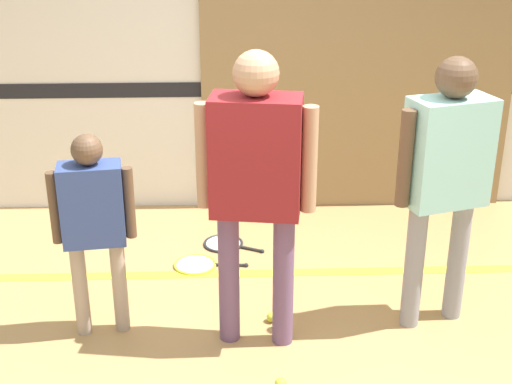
% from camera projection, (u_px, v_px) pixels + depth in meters
% --- Properties ---
extents(ground_plane, '(16.00, 16.00, 0.00)m').
position_uv_depth(ground_plane, '(255.00, 356.00, 4.15)').
color(ground_plane, tan).
extents(wall_back, '(16.00, 0.07, 3.20)m').
position_uv_depth(wall_back, '(245.00, 17.00, 5.60)').
color(wall_back, silver).
rests_on(wall_back, ground_plane).
extents(wall_panel, '(2.54, 0.05, 2.20)m').
position_uv_depth(wall_panel, '(358.00, 80.00, 5.76)').
color(wall_panel, '#93754C').
rests_on(wall_panel, ground_plane).
extents(floor_stripe, '(14.40, 0.10, 0.01)m').
position_uv_depth(floor_stripe, '(250.00, 273.00, 5.06)').
color(floor_stripe, yellow).
rests_on(floor_stripe, ground_plane).
extents(person_instructor, '(0.66, 0.34, 1.76)m').
position_uv_depth(person_instructor, '(256.00, 172.00, 3.90)').
color(person_instructor, '#6B4C70').
rests_on(person_instructor, ground_plane).
extents(person_student_left, '(0.48, 0.24, 1.27)m').
position_uv_depth(person_student_left, '(93.00, 215.00, 4.10)').
color(person_student_left, tan).
rests_on(person_student_left, ground_plane).
extents(person_student_right, '(0.61, 0.38, 1.68)m').
position_uv_depth(person_student_right, '(447.00, 166.00, 4.12)').
color(person_student_right, gray).
rests_on(person_student_right, ground_plane).
extents(racket_spare_on_floor, '(0.51, 0.41, 0.03)m').
position_uv_depth(racket_spare_on_floor, '(225.00, 244.00, 5.47)').
color(racket_spare_on_floor, '#28282D').
rests_on(racket_spare_on_floor, ground_plane).
extents(racket_second_spare, '(0.55, 0.33, 0.03)m').
position_uv_depth(racket_second_spare, '(198.00, 264.00, 5.16)').
color(racket_second_spare, '#C6D838').
rests_on(racket_second_spare, ground_plane).
extents(tennis_ball_near_instructor, '(0.07, 0.07, 0.07)m').
position_uv_depth(tennis_ball_near_instructor, '(281.00, 383.00, 3.87)').
color(tennis_ball_near_instructor, '#CCE038').
rests_on(tennis_ball_near_instructor, ground_plane).
extents(tennis_ball_by_spare_racket, '(0.07, 0.07, 0.07)m').
position_uv_depth(tennis_ball_by_spare_racket, '(233.00, 252.00, 5.29)').
color(tennis_ball_by_spare_racket, '#CCE038').
rests_on(tennis_ball_by_spare_racket, ground_plane).
extents(tennis_ball_stray_left, '(0.07, 0.07, 0.07)m').
position_uv_depth(tennis_ball_stray_left, '(272.00, 317.00, 4.48)').
color(tennis_ball_stray_left, '#CCE038').
rests_on(tennis_ball_stray_left, ground_plane).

